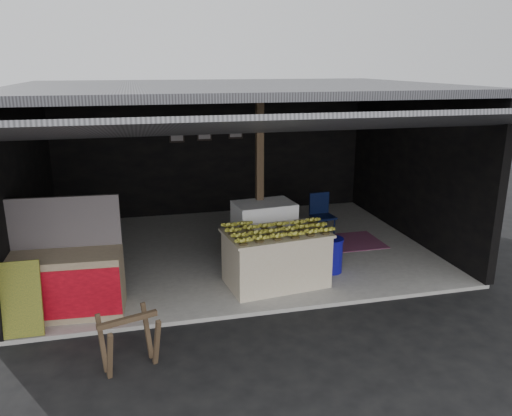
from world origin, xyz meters
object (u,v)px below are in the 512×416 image
object	(u,v)px
plastic_chair	(321,212)
neighbor_stall	(64,281)
banana_table	(276,258)
sawhorse	(129,337)
water_barrel	(331,256)
white_crate	(264,234)

from	to	relation	value
plastic_chair	neighbor_stall	bearing A→B (deg)	-160.23
banana_table	sawhorse	xyz separation A→B (m)	(-2.20, -1.69, -0.08)
water_barrel	plastic_chair	world-z (taller)	plastic_chair
banana_table	neighbor_stall	xyz separation A→B (m)	(-3.04, -0.24, 0.05)
neighbor_stall	water_barrel	xyz separation A→B (m)	(4.04, 0.49, -0.20)
neighbor_stall	water_barrel	bearing A→B (deg)	10.34
banana_table	water_barrel	xyz separation A→B (m)	(1.01, 0.24, -0.15)
banana_table	sawhorse	bearing A→B (deg)	-149.49
water_barrel	plastic_chair	distance (m)	1.73
water_barrel	plastic_chair	size ratio (longest dim) A/B	0.62
banana_table	plastic_chair	world-z (taller)	plastic_chair
sawhorse	white_crate	bearing A→B (deg)	30.83
neighbor_stall	plastic_chair	bearing A→B (deg)	28.96
neighbor_stall	water_barrel	world-z (taller)	neighbor_stall
banana_table	water_barrel	size ratio (longest dim) A/B	3.02
white_crate	neighbor_stall	size ratio (longest dim) A/B	0.69
banana_table	white_crate	size ratio (longest dim) A/B	1.52
white_crate	sawhorse	bearing A→B (deg)	-137.88
banana_table	white_crate	xyz separation A→B (m)	(0.02, 0.82, 0.11)
white_crate	neighbor_stall	xyz separation A→B (m)	(-3.06, -1.06, -0.07)
water_barrel	neighbor_stall	bearing A→B (deg)	-173.15
banana_table	white_crate	distance (m)	0.83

